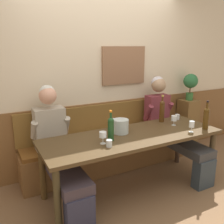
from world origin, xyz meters
TOP-DOWN VIEW (x-y plane):
  - ground_plane at (0.00, 0.00)m, footprint 6.80×6.80m
  - room_wall_back at (0.00, 1.09)m, footprint 6.80×0.12m
  - wood_wainscot_panel at (0.00, 1.04)m, footprint 6.80×0.03m
  - wall_bench at (0.00, 0.83)m, footprint 2.51×0.42m
  - dining_table at (0.00, 0.19)m, footprint 2.21×0.76m
  - person_right_seat at (-0.84, 0.51)m, footprint 0.47×1.19m
  - person_center_right_seat at (0.84, 0.50)m, footprint 0.47×1.19m
  - ice_bucket at (-0.10, 0.31)m, footprint 0.19×0.19m
  - wine_bottle_green_tall at (-0.32, 0.15)m, footprint 0.07×0.07m
  - wine_bottle_clear_water at (0.64, 0.45)m, footprint 0.07×0.07m
  - wine_bottle_amber_mid at (0.93, -0.06)m, footprint 0.07×0.07m
  - wine_glass_mid_right at (0.69, -0.06)m, footprint 0.07×0.07m
  - wine_glass_near_bucket at (-0.44, 0.11)m, footprint 0.08×0.08m
  - wine_glass_center_rear at (0.68, 0.25)m, footprint 0.08×0.08m
  - wine_glass_left_end at (-0.12, 0.46)m, footprint 0.07×0.07m
  - water_tumbler_left at (0.91, 0.43)m, footprint 0.06×0.06m
  - water_tumbler_center at (-0.42, 0.00)m, footprint 0.06×0.06m
  - corner_pedestal at (1.55, 0.86)m, footprint 0.28×0.28m
  - potted_plant at (1.55, 0.86)m, footprint 0.24×0.24m

SIDE VIEW (x-z plane):
  - ground_plane at x=0.00m, z-range -0.02..0.00m
  - wall_bench at x=0.00m, z-range -0.19..0.75m
  - corner_pedestal at x=1.55m, z-range 0.00..0.87m
  - wood_wainscot_panel at x=0.00m, z-range 0.00..0.96m
  - dining_table at x=0.00m, z-range 0.29..1.02m
  - person_right_seat at x=-0.84m, z-range 0.00..1.31m
  - person_center_right_seat at x=0.84m, z-range 0.00..1.32m
  - water_tumbler_center at x=-0.42m, z-range 0.73..0.81m
  - water_tumbler_left at x=0.91m, z-range 0.73..0.81m
  - ice_bucket at x=-0.10m, z-range 0.73..0.91m
  - wine_glass_center_rear at x=0.68m, z-range 0.76..0.89m
  - wine_glass_mid_right at x=0.69m, z-range 0.76..0.90m
  - wine_glass_near_bucket at x=-0.44m, z-range 0.77..0.90m
  - wine_glass_left_end at x=-0.12m, z-range 0.76..0.91m
  - wine_bottle_green_tall at x=-0.32m, z-range 0.71..1.06m
  - wine_bottle_amber_mid at x=0.93m, z-range 0.70..1.07m
  - wine_bottle_clear_water at x=0.64m, z-range 0.71..1.09m
  - potted_plant at x=1.55m, z-range 0.95..1.39m
  - room_wall_back at x=0.00m, z-range 0.00..2.80m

